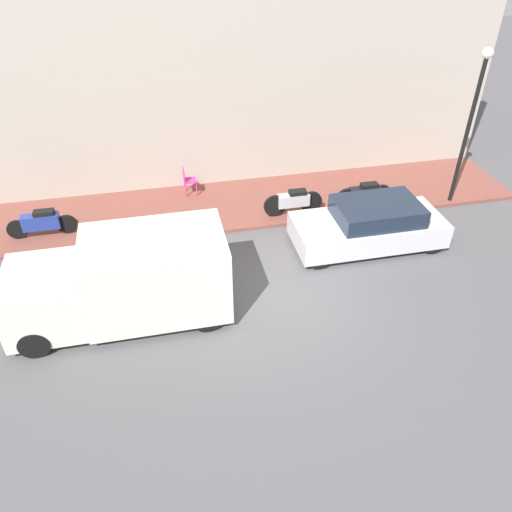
# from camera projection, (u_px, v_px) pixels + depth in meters

# --- Properties ---
(ground_plane) EXTENTS (60.00, 60.00, 0.00)m
(ground_plane) POSITION_uv_depth(u_px,v_px,m) (285.00, 301.00, 11.93)
(ground_plane) COLOR #514F51
(sidewalk) EXTENTS (3.00, 17.02, 0.10)m
(sidewalk) POSITION_uv_depth(u_px,v_px,m) (246.00, 203.00, 15.62)
(sidewalk) COLOR brown
(sidewalk) RESTS_ON ground_plane
(building_facade) EXTENTS (0.30, 17.02, 7.66)m
(building_facade) POSITION_uv_depth(u_px,v_px,m) (233.00, 64.00, 14.71)
(building_facade) COLOR #B2A899
(building_facade) RESTS_ON ground_plane
(parked_car) EXTENTS (1.76, 4.07, 1.27)m
(parked_car) POSITION_uv_depth(u_px,v_px,m) (370.00, 225.00, 13.53)
(parked_car) COLOR silver
(parked_car) RESTS_ON ground_plane
(delivery_van) EXTENTS (1.99, 4.76, 1.98)m
(delivery_van) POSITION_uv_depth(u_px,v_px,m) (123.00, 280.00, 10.95)
(delivery_van) COLOR silver
(delivery_van) RESTS_ON ground_plane
(scooter_silver) EXTENTS (0.30, 1.78, 0.77)m
(scooter_silver) POSITION_uv_depth(u_px,v_px,m) (294.00, 201.00, 14.75)
(scooter_silver) COLOR #B7B7BF
(scooter_silver) RESTS_ON sidewalk
(motorcycle_blue) EXTENTS (0.30, 1.87, 0.78)m
(motorcycle_blue) POSITION_uv_depth(u_px,v_px,m) (42.00, 222.00, 13.80)
(motorcycle_blue) COLOR navy
(motorcycle_blue) RESTS_ON sidewalk
(motorcycle_black) EXTENTS (0.30, 1.79, 0.77)m
(motorcycle_black) POSITION_uv_depth(u_px,v_px,m) (365.00, 194.00, 15.10)
(motorcycle_black) COLOR black
(motorcycle_black) RESTS_ON sidewalk
(streetlamp) EXTENTS (0.31, 0.31, 4.56)m
(streetlamp) POSITION_uv_depth(u_px,v_px,m) (473.00, 110.00, 13.99)
(streetlamp) COLOR black
(streetlamp) RESTS_ON sidewalk
(cafe_chair) EXTENTS (0.40, 0.40, 0.87)m
(cafe_chair) POSITION_uv_depth(u_px,v_px,m) (188.00, 179.00, 15.70)
(cafe_chair) COLOR #D8338C
(cafe_chair) RESTS_ON sidewalk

